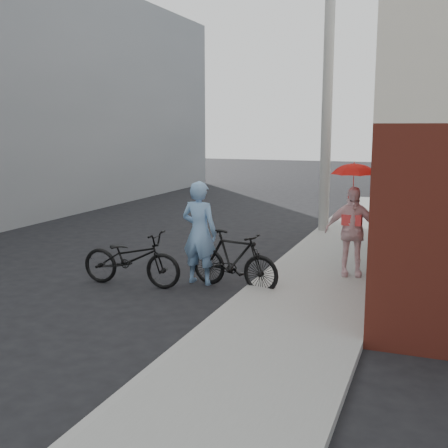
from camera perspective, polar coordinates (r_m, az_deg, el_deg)
The scene contains 11 objects.
ground at distance 10.60m, azimuth -2.18°, elevation -6.36°, with size 80.00×80.00×0.00m, color black.
sidewalk at distance 11.87m, azimuth 11.08°, elevation -4.46°, with size 2.20×24.00×0.12m, color gray.
curb at distance 12.11m, azimuth 5.66°, elevation -4.04°, with size 0.12×24.00×0.12m, color #9E9E99.
utility_pole at distance 15.64m, azimuth 10.42°, elevation 11.68°, with size 0.28×0.28×7.00m, color #9E9E99.
officer at distance 10.61m, azimuth -2.50°, elevation -0.89°, with size 0.72×0.47×1.96m, color #76A2D2.
bike_left at distance 10.68m, azimuth -9.39°, elevation -3.47°, with size 0.69×1.99×1.04m, color black.
bike_right at distance 10.31m, azimuth 1.04°, elevation -3.67°, with size 0.51×1.82×1.09m, color black.
kimono_woman at distance 11.01m, azimuth 12.83°, elevation -0.73°, with size 1.01×0.42×1.72m, color #F7CFD3.
parasol at distance 10.86m, azimuth 13.08°, elevation 5.62°, with size 0.82×0.82×0.72m, color red.
planter at distance 12.65m, azimuth 15.88°, elevation -3.02°, with size 0.39×0.39×0.21m, color black.
potted_plant at distance 12.56m, azimuth 15.97°, elevation -1.10°, with size 0.59×0.51×0.66m, color #27622A.
Camera 1 is at (4.01, -9.35, 2.96)m, focal length 45.00 mm.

